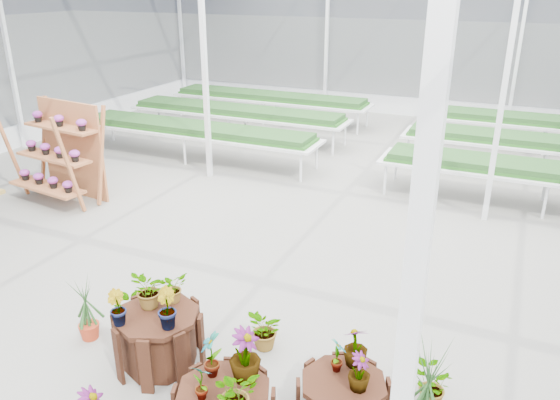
% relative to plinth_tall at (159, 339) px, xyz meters
% --- Properties ---
extents(ground_plane, '(24.00, 24.00, 0.00)m').
position_rel_plinth_tall_xyz_m(ground_plane, '(0.10, 1.96, -0.34)').
color(ground_plane, gray).
rests_on(ground_plane, ground).
extents(greenhouse_shell, '(18.00, 24.00, 4.50)m').
position_rel_plinth_tall_xyz_m(greenhouse_shell, '(0.10, 1.96, 1.91)').
color(greenhouse_shell, white).
rests_on(greenhouse_shell, ground).
extents(steel_frame, '(18.00, 24.00, 4.50)m').
position_rel_plinth_tall_xyz_m(steel_frame, '(0.10, 1.96, 1.91)').
color(steel_frame, silver).
rests_on(steel_frame, ground).
extents(nursery_benches, '(16.00, 7.00, 0.84)m').
position_rel_plinth_tall_xyz_m(nursery_benches, '(0.10, 9.16, 0.08)').
color(nursery_benches, silver).
rests_on(nursery_benches, ground).
extents(plinth_tall, '(1.28, 1.28, 0.68)m').
position_rel_plinth_tall_xyz_m(plinth_tall, '(0.00, 0.00, 0.00)').
color(plinth_tall, black).
rests_on(plinth_tall, ground).
extents(plinth_low, '(1.23, 1.23, 0.42)m').
position_rel_plinth_tall_xyz_m(plinth_low, '(2.20, 0.10, -0.13)').
color(plinth_low, black).
rests_on(plinth_low, ground).
extents(shelf_rack, '(1.99, 1.23, 1.98)m').
position_rel_plinth_tall_xyz_m(shelf_rack, '(-4.90, 3.44, 0.65)').
color(shelf_rack, '#985731').
rests_on(shelf_rack, ground).
extents(nursery_plants, '(4.73, 2.69, 1.27)m').
position_rel_plinth_tall_xyz_m(nursery_plants, '(1.06, 0.00, 0.18)').
color(nursery_plants, '#1F421B').
rests_on(nursery_plants, ground).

